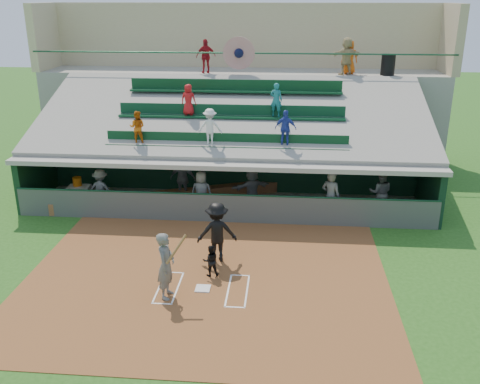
# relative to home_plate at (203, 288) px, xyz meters

# --- Properties ---
(ground) EXTENTS (100.00, 100.00, 0.00)m
(ground) POSITION_rel_home_plate_xyz_m (0.00, 0.00, -0.04)
(ground) COLOR #225217
(ground) RESTS_ON ground
(dirt_slab) EXTENTS (11.00, 9.00, 0.02)m
(dirt_slab) POSITION_rel_home_plate_xyz_m (0.00, 0.50, -0.03)
(dirt_slab) COLOR brown
(dirt_slab) RESTS_ON ground
(home_plate) EXTENTS (0.43, 0.43, 0.03)m
(home_plate) POSITION_rel_home_plate_xyz_m (0.00, 0.00, 0.00)
(home_plate) COLOR silver
(home_plate) RESTS_ON dirt_slab
(batters_box_chalk) EXTENTS (2.65, 1.85, 0.01)m
(batters_box_chalk) POSITION_rel_home_plate_xyz_m (0.00, 0.00, -0.01)
(batters_box_chalk) COLOR white
(batters_box_chalk) RESTS_ON dirt_slab
(dugout_floor) EXTENTS (16.00, 3.50, 0.04)m
(dugout_floor) POSITION_rel_home_plate_xyz_m (0.00, 6.75, -0.02)
(dugout_floor) COLOR gray
(dugout_floor) RESTS_ON ground
(concourse_slab) EXTENTS (20.00, 3.00, 4.60)m
(concourse_slab) POSITION_rel_home_plate_xyz_m (0.00, 13.50, 2.26)
(concourse_slab) COLOR gray
(concourse_slab) RESTS_ON ground
(grandstand) EXTENTS (20.40, 10.40, 7.80)m
(grandstand) POSITION_rel_home_plate_xyz_m (-0.00, 10.51, 2.23)
(grandstand) COLOR #4F544F
(grandstand) RESTS_ON ground
(batter_at_plate) EXTENTS (0.89, 0.80, 1.97)m
(batter_at_plate) POSITION_rel_home_plate_xyz_m (-0.95, -0.49, 0.98)
(batter_at_plate) COLOR #545651
(batter_at_plate) RESTS_ON dirt_slab
(catcher) EXTENTS (0.57, 0.50, 1.01)m
(catcher) POSITION_rel_home_plate_xyz_m (0.12, 0.83, 0.49)
(catcher) COLOR black
(catcher) RESTS_ON dirt_slab
(home_umpire) EXTENTS (1.40, 0.97, 1.98)m
(home_umpire) POSITION_rel_home_plate_xyz_m (0.19, 1.87, 0.98)
(home_umpire) COLOR black
(home_umpire) RESTS_ON dirt_slab
(dugout_bench) EXTENTS (14.53, 6.10, 0.46)m
(dugout_bench) POSITION_rel_home_plate_xyz_m (0.29, 7.95, 0.24)
(dugout_bench) COLOR #925C35
(dugout_bench) RESTS_ON dugout_floor
(white_table) EXTENTS (0.93, 0.72, 0.77)m
(white_table) POSITION_rel_home_plate_xyz_m (-6.07, 6.29, 0.39)
(white_table) COLOR silver
(white_table) RESTS_ON dugout_floor
(water_cooler) EXTENTS (0.36, 0.36, 0.36)m
(water_cooler) POSITION_rel_home_plate_xyz_m (-6.14, 6.36, 0.96)
(water_cooler) COLOR #D0640C
(water_cooler) RESTS_ON white_table
(dugout_player_a) EXTENTS (1.12, 0.69, 1.67)m
(dugout_player_a) POSITION_rel_home_plate_xyz_m (-4.97, 5.82, 0.84)
(dugout_player_a) COLOR #565954
(dugout_player_a) RESTS_ON dugout_floor
(dugout_player_b) EXTENTS (1.16, 0.62, 1.89)m
(dugout_player_b) POSITION_rel_home_plate_xyz_m (-1.89, 7.09, 0.95)
(dugout_player_b) COLOR #5A5D58
(dugout_player_b) RESTS_ON dugout_floor
(dugout_player_c) EXTENTS (0.89, 0.62, 1.75)m
(dugout_player_c) POSITION_rel_home_plate_xyz_m (-0.90, 5.68, 0.88)
(dugout_player_c) COLOR #60635D
(dugout_player_c) RESTS_ON dugout_floor
(dugout_player_d) EXTENTS (1.66, 1.17, 1.73)m
(dugout_player_d) POSITION_rel_home_plate_xyz_m (1.01, 6.36, 0.87)
(dugout_player_d) COLOR #555752
(dugout_player_d) RESTS_ON dugout_floor
(dugout_player_e) EXTENTS (0.87, 0.76, 2.00)m
(dugout_player_e) POSITION_rel_home_plate_xyz_m (4.04, 5.34, 1.00)
(dugout_player_e) COLOR #525550
(dugout_player_e) RESTS_ON dugout_floor
(dugout_player_f) EXTENTS (0.95, 0.78, 1.82)m
(dugout_player_f) POSITION_rel_home_plate_xyz_m (6.02, 6.22, 0.92)
(dugout_player_f) COLOR #585A55
(dugout_player_f) RESTS_ON dugout_floor
(trash_bin) EXTENTS (0.64, 0.64, 0.97)m
(trash_bin) POSITION_rel_home_plate_xyz_m (6.98, 12.45, 5.05)
(trash_bin) COLOR black
(trash_bin) RESTS_ON concourse_slab
(concourse_staff_a) EXTENTS (1.01, 0.67, 1.60)m
(concourse_staff_a) POSITION_rel_home_plate_xyz_m (-1.62, 12.40, 5.36)
(concourse_staff_a) COLOR #A0121A
(concourse_staff_a) RESTS_ON concourse_slab
(concourse_staff_b) EXTENTS (0.77, 0.50, 1.57)m
(concourse_staff_b) POSITION_rel_home_plate_xyz_m (5.21, 12.70, 5.35)
(concourse_staff_b) COLOR #D7550C
(concourse_staff_b) RESTS_ON concourse_slab
(concourse_staff_c) EXTENTS (1.68, 0.95, 1.72)m
(concourse_staff_c) POSITION_rel_home_plate_xyz_m (5.02, 12.41, 5.43)
(concourse_staff_c) COLOR tan
(concourse_staff_c) RESTS_ON concourse_slab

